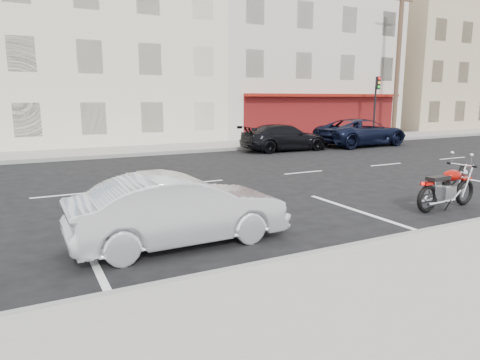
% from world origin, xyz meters
% --- Properties ---
extents(ground, '(120.00, 120.00, 0.00)m').
position_xyz_m(ground, '(0.00, 0.00, 0.00)').
color(ground, black).
rests_on(ground, ground).
extents(sidewalk_near, '(80.00, 3.40, 0.15)m').
position_xyz_m(sidewalk_near, '(-5.00, -8.70, 0.07)').
color(sidewalk_near, gray).
rests_on(sidewalk_near, ground).
extents(sidewalk_far, '(80.00, 3.40, 0.15)m').
position_xyz_m(sidewalk_far, '(-5.00, 8.70, 0.07)').
color(sidewalk_far, gray).
rests_on(sidewalk_far, ground).
extents(curb_near, '(80.00, 0.12, 0.16)m').
position_xyz_m(curb_near, '(-5.00, -7.00, 0.08)').
color(curb_near, gray).
rests_on(curb_near, ground).
extents(curb_far, '(80.00, 0.12, 0.16)m').
position_xyz_m(curb_far, '(-5.00, 7.00, 0.08)').
color(curb_far, gray).
rests_on(curb_far, ground).
extents(bldg_cream, '(12.00, 12.00, 11.50)m').
position_xyz_m(bldg_cream, '(-2.00, 16.30, 5.75)').
color(bldg_cream, beige).
rests_on(bldg_cream, ground).
extents(bldg_corner, '(14.00, 12.00, 12.50)m').
position_xyz_m(bldg_corner, '(11.00, 16.30, 6.25)').
color(bldg_corner, beige).
rests_on(bldg_corner, ground).
extents(bldg_far_east, '(12.00, 12.00, 11.00)m').
position_xyz_m(bldg_far_east, '(26.00, 16.30, 5.50)').
color(bldg_far_east, tan).
rests_on(bldg_far_east, ground).
extents(utility_pole, '(1.80, 0.30, 9.00)m').
position_xyz_m(utility_pole, '(15.50, 8.60, 4.74)').
color(utility_pole, '#422D1E').
rests_on(utility_pole, sidewalk_far).
extents(traffic_light, '(0.26, 0.30, 3.80)m').
position_xyz_m(traffic_light, '(13.50, 8.33, 2.56)').
color(traffic_light, black).
rests_on(traffic_light, sidewalk_far).
extents(fire_hydrant, '(0.20, 0.20, 0.72)m').
position_xyz_m(fire_hydrant, '(12.00, 8.50, 0.53)').
color(fire_hydrant, beige).
rests_on(fire_hydrant, sidewalk_far).
extents(motorcycle, '(2.08, 0.69, 1.04)m').
position_xyz_m(motorcycle, '(2.75, -5.70, 0.47)').
color(motorcycle, black).
rests_on(motorcycle, ground).
extents(sedan_silver, '(3.91, 1.41, 1.28)m').
position_xyz_m(sedan_silver, '(-4.46, -5.21, 0.64)').
color(sedan_silver, '#AFB1B7').
rests_on(sedan_silver, ground).
extents(suv_far, '(5.50, 2.74, 1.50)m').
position_xyz_m(suv_far, '(9.99, 5.72, 0.75)').
color(suv_far, black).
rests_on(suv_far, ground).
extents(car_far, '(4.60, 1.95, 1.32)m').
position_xyz_m(car_far, '(4.93, 5.78, 0.66)').
color(car_far, black).
rests_on(car_far, ground).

